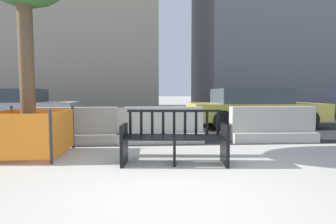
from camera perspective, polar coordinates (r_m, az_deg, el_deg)
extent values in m
plane|color=#B7B2A8|center=(3.21, 1.33, -17.08)|extent=(200.00, 200.00, 0.00)
cube|color=#28282B|center=(11.74, -2.59, -1.56)|extent=(120.00, 12.00, 0.01)
cube|color=black|center=(4.35, -9.54, -6.93)|extent=(0.09, 0.52, 0.66)
cube|color=black|center=(4.39, 12.25, -6.88)|extent=(0.09, 0.52, 0.66)
cube|color=black|center=(4.31, 1.39, -8.41)|extent=(0.06, 0.33, 0.45)
cube|color=black|center=(4.04, 1.46, -6.02)|extent=(1.60, 0.19, 0.02)
cube|color=black|center=(4.16, 1.43, -5.74)|extent=(1.60, 0.19, 0.02)
cube|color=black|center=(4.27, 1.40, -5.48)|extent=(1.60, 0.19, 0.02)
cube|color=black|center=(4.38, 1.37, -5.23)|extent=(1.60, 0.19, 0.02)
cube|color=black|center=(4.50, 1.34, -4.99)|extent=(1.60, 0.19, 0.02)
cube|color=black|center=(4.46, 1.34, 0.26)|extent=(1.60, 0.15, 0.04)
cube|color=black|center=(4.53, -8.20, -2.39)|extent=(0.05, 0.03, 0.38)
cube|color=black|center=(4.50, -5.84, -2.40)|extent=(0.05, 0.03, 0.38)
cube|color=black|center=(4.49, -3.46, -2.41)|extent=(0.05, 0.03, 0.38)
cube|color=black|center=(4.48, -1.06, -2.42)|extent=(0.05, 0.03, 0.38)
cube|color=black|center=(4.48, 1.34, -2.42)|extent=(0.05, 0.03, 0.38)
cube|color=black|center=(4.49, 3.74, -2.42)|extent=(0.05, 0.03, 0.38)
cube|color=black|center=(4.50, 6.12, -2.41)|extent=(0.05, 0.03, 0.38)
cube|color=black|center=(4.53, 8.48, -2.40)|extent=(0.05, 0.03, 0.38)
cube|color=black|center=(4.56, 10.82, -2.38)|extent=(0.05, 0.03, 0.38)
cube|color=black|center=(4.29, -9.64, -2.84)|extent=(0.08, 0.46, 0.03)
cube|color=black|center=(4.32, 12.37, -2.83)|extent=(0.08, 0.46, 0.03)
cube|color=#ADA89E|center=(6.23, -1.70, -5.50)|extent=(2.02, 0.75, 0.24)
cube|color=#ADA89E|center=(6.18, -1.71, -1.65)|extent=(2.01, 0.37, 0.60)
cube|color=#9E998E|center=(6.40, -18.58, -5.47)|extent=(2.02, 0.75, 0.24)
cube|color=#9E998E|center=(6.34, -18.67, -1.72)|extent=(2.01, 0.37, 0.60)
cube|color=#ADA89E|center=(6.83, 21.56, -4.94)|extent=(2.02, 0.73, 0.24)
cube|color=#ADA89E|center=(6.78, 21.65, -1.43)|extent=(2.01, 0.35, 0.60)
cylinder|color=brown|center=(5.46, -28.38, 7.72)|extent=(0.25, 0.25, 3.10)
cylinder|color=#2D2D33|center=(4.70, -24.16, -4.93)|extent=(0.05, 0.05, 0.90)
cylinder|color=#2D2D33|center=(6.31, -30.83, -2.93)|extent=(0.05, 0.05, 0.90)
cylinder|color=#2D2D33|center=(5.85, -20.01, -3.10)|extent=(0.05, 0.05, 0.90)
cube|color=orange|center=(4.94, -30.89, -4.72)|extent=(1.23, 0.03, 0.76)
cube|color=orange|center=(6.05, -25.62, -3.03)|extent=(1.23, 0.03, 0.76)
cube|color=orange|center=(5.27, -21.85, -3.92)|extent=(0.03, 1.23, 0.76)
cube|color=#DBC64C|center=(9.51, 18.27, 0.15)|extent=(4.49, 1.99, 0.56)
cube|color=#38424C|center=(9.42, 17.34, 3.36)|extent=(2.36, 1.72, 0.50)
cylinder|color=black|center=(10.93, 23.02, -0.64)|extent=(0.64, 0.23, 0.64)
cylinder|color=black|center=(9.39, 28.20, -1.52)|extent=(0.64, 0.23, 0.64)
cylinder|color=black|center=(9.93, 8.83, -0.80)|extent=(0.64, 0.23, 0.64)
cylinder|color=black|center=(8.20, 11.86, -1.86)|extent=(0.64, 0.23, 0.64)
cube|color=silver|center=(11.76, -29.46, 0.54)|extent=(4.29, 2.07, 0.56)
cube|color=#38424C|center=(11.81, -30.30, 3.13)|extent=(2.05, 1.73, 0.51)
cylinder|color=black|center=(12.18, -22.19, -0.16)|extent=(0.65, 0.25, 0.64)
cylinder|color=black|center=(10.51, -24.66, -0.86)|extent=(0.65, 0.25, 0.64)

